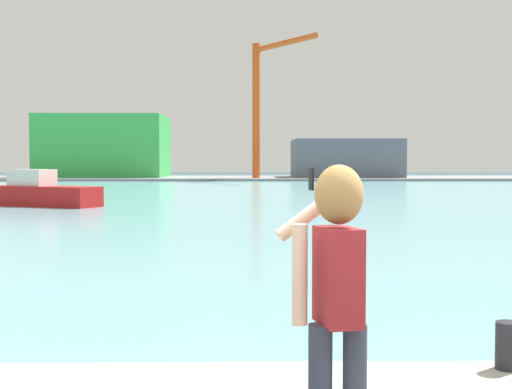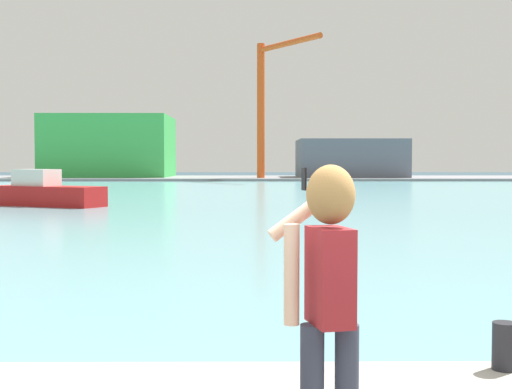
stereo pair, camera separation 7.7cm
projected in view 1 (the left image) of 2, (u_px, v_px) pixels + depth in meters
The scene contains 9 objects.
ground_plane at pixel (259, 193), 54.13m from camera, with size 220.00×220.00×0.00m, color #334751.
harbor_water at pixel (258, 192), 56.13m from camera, with size 140.00×100.00×0.02m, color #6BA8B2.
far_shore_dock at pixel (253, 178), 96.07m from camera, with size 140.00×20.00×0.35m, color gray.
person_photographer at pixel (336, 282), 4.02m from camera, with size 0.53×0.54×1.74m.
harbor_bollard at pixel (508, 346), 5.92m from camera, with size 0.21×0.21×0.40m, color black.
boat_moored at pixel (42, 193), 38.19m from camera, with size 6.77×4.68×2.01m.
warehouse_left at pixel (105, 147), 97.19m from camera, with size 16.73×13.98×8.37m, color green.
warehouse_right at pixel (345, 158), 95.43m from camera, with size 14.26×11.35×5.07m, color slate.
port_crane at pixel (263, 94), 88.38m from camera, with size 7.40×11.11×17.18m.
Camera 1 is at (-0.96, -4.07, 2.44)m, focal length 49.15 mm.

